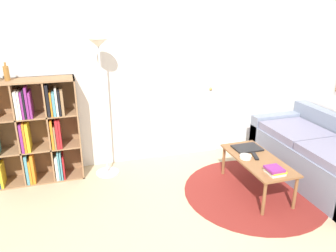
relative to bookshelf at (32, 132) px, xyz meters
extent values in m
cube|color=silver|center=(1.48, 0.21, 0.67)|extent=(7.63, 0.05, 2.60)
cube|color=white|center=(2.06, 0.17, 0.36)|extent=(0.91, 0.02, 1.99)
sphere|color=tan|center=(2.38, 0.15, 0.32)|extent=(0.04, 0.04, 0.04)
cylinder|color=maroon|center=(2.43, -1.07, -0.63)|extent=(1.63, 1.63, 0.01)
cube|color=#936B47|center=(0.54, 0.00, 0.00)|extent=(0.02, 0.34, 1.27)
cube|color=#936B47|center=(0.03, 0.00, 0.63)|extent=(1.04, 0.34, 0.02)
cube|color=#936B47|center=(0.03, 0.00, -0.62)|extent=(1.04, 0.34, 0.02)
cube|color=#936B47|center=(0.03, 0.16, 0.00)|extent=(1.04, 0.02, 1.27)
cube|color=#936B47|center=(-0.14, 0.00, 0.00)|extent=(0.02, 0.32, 1.23)
cube|color=#936B47|center=(0.19, 0.00, 0.00)|extent=(0.02, 0.32, 1.23)
cube|color=#936B47|center=(0.03, 0.00, -0.20)|extent=(1.01, 0.32, 0.02)
cube|color=#936B47|center=(0.03, 0.00, 0.21)|extent=(1.01, 0.32, 0.02)
cube|color=navy|center=(-0.42, -0.04, -0.47)|extent=(0.02, 0.26, 0.30)
cube|color=gold|center=(-0.39, -0.05, -0.48)|extent=(0.03, 0.24, 0.28)
cube|color=teal|center=(-0.11, -0.04, -0.43)|extent=(0.03, 0.26, 0.36)
cube|color=orange|center=(-0.07, -0.04, -0.47)|extent=(0.03, 0.25, 0.30)
cube|color=orange|center=(-0.04, -0.07, -0.43)|extent=(0.03, 0.20, 0.37)
cube|color=silver|center=(0.23, -0.05, -0.47)|extent=(0.03, 0.24, 0.30)
cube|color=teal|center=(0.26, -0.04, -0.43)|extent=(0.02, 0.25, 0.36)
cube|color=teal|center=(0.28, -0.06, -0.44)|extent=(0.02, 0.21, 0.36)
cube|color=#B21E23|center=(0.31, -0.04, -0.47)|extent=(0.02, 0.25, 0.30)
cube|color=#7F287A|center=(-0.11, -0.07, -0.02)|extent=(0.03, 0.20, 0.34)
cube|color=orange|center=(-0.08, -0.04, -0.02)|extent=(0.02, 0.26, 0.35)
cube|color=gold|center=(-0.04, -0.04, -0.02)|extent=(0.03, 0.25, 0.34)
cube|color=orange|center=(0.23, -0.06, -0.02)|extent=(0.03, 0.21, 0.35)
cube|color=olive|center=(0.25, -0.05, -0.06)|extent=(0.02, 0.23, 0.28)
cube|color=#B21E23|center=(0.29, -0.03, -0.02)|extent=(0.03, 0.27, 0.35)
cube|color=#B21E23|center=(0.32, -0.06, -0.02)|extent=(0.02, 0.21, 0.35)
cube|color=silver|center=(-0.11, -0.07, 0.37)|extent=(0.03, 0.20, 0.32)
cube|color=silver|center=(-0.07, -0.05, 0.37)|extent=(0.02, 0.24, 0.31)
cube|color=#7F287A|center=(-0.05, -0.05, 0.37)|extent=(0.02, 0.24, 0.31)
cube|color=black|center=(-0.02, -0.05, 0.38)|extent=(0.02, 0.24, 0.33)
cube|color=#7F287A|center=(0.01, -0.07, 0.39)|extent=(0.03, 0.20, 0.36)
cube|color=#7F287A|center=(0.04, -0.04, 0.36)|extent=(0.02, 0.26, 0.30)
cube|color=black|center=(0.23, -0.06, 0.40)|extent=(0.03, 0.22, 0.37)
cube|color=orange|center=(0.26, -0.07, 0.36)|extent=(0.02, 0.19, 0.28)
cube|color=teal|center=(0.29, -0.07, 0.35)|extent=(0.03, 0.20, 0.28)
cube|color=silver|center=(0.32, -0.06, 0.38)|extent=(0.02, 0.21, 0.32)
cube|color=black|center=(0.35, -0.07, 0.36)|extent=(0.02, 0.19, 0.30)
cube|color=olive|center=(0.38, -0.05, 0.37)|extent=(0.03, 0.23, 0.30)
cylinder|color=#B7B7BC|center=(0.84, -0.10, -0.63)|extent=(0.30, 0.30, 0.01)
cylinder|color=#B7B7BC|center=(0.84, -0.10, 0.22)|extent=(0.02, 0.02, 1.61)
cone|color=white|center=(0.84, -0.10, 1.03)|extent=(0.24, 0.24, 0.10)
cube|color=gray|center=(3.34, -1.02, -0.41)|extent=(0.86, 1.84, 0.46)
cube|color=gray|center=(3.34, -0.19, -0.34)|extent=(0.86, 0.16, 0.60)
cube|color=gray|center=(3.26, -0.64, -0.13)|extent=(0.66, 0.74, 0.10)
cube|color=brown|center=(2.46, -1.04, -0.24)|extent=(0.46, 1.00, 0.02)
cylinder|color=brown|center=(2.27, -1.50, -0.44)|extent=(0.04, 0.04, 0.39)
cylinder|color=brown|center=(2.27, -0.57, -0.44)|extent=(0.04, 0.04, 0.39)
cylinder|color=brown|center=(2.65, -1.50, -0.44)|extent=(0.04, 0.04, 0.39)
cylinder|color=brown|center=(2.65, -0.57, -0.44)|extent=(0.04, 0.04, 0.39)
cube|color=black|center=(2.48, -0.75, -0.21)|extent=(0.33, 0.25, 0.02)
cylinder|color=silver|center=(2.33, -0.99, -0.21)|extent=(0.13, 0.13, 0.04)
cube|color=silver|center=(2.44, -1.40, -0.21)|extent=(0.16, 0.17, 0.02)
cube|color=gold|center=(2.45, -1.39, -0.19)|extent=(0.16, 0.17, 0.02)
cube|color=#7F287A|center=(2.43, -1.39, -0.17)|extent=(0.16, 0.17, 0.03)
cube|color=black|center=(2.45, -0.99, -0.21)|extent=(0.09, 0.18, 0.02)
cylinder|color=olive|center=(-0.17, 0.00, 0.72)|extent=(0.06, 0.06, 0.16)
cylinder|color=olive|center=(-0.17, 0.00, 0.82)|extent=(0.02, 0.02, 0.04)
camera|label=1|loc=(0.48, -3.96, 1.43)|focal=35.00mm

